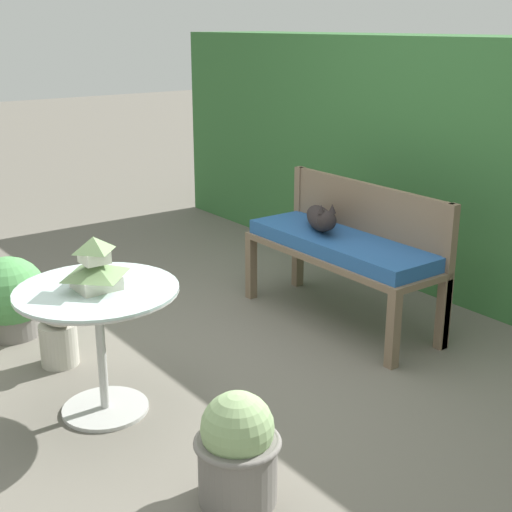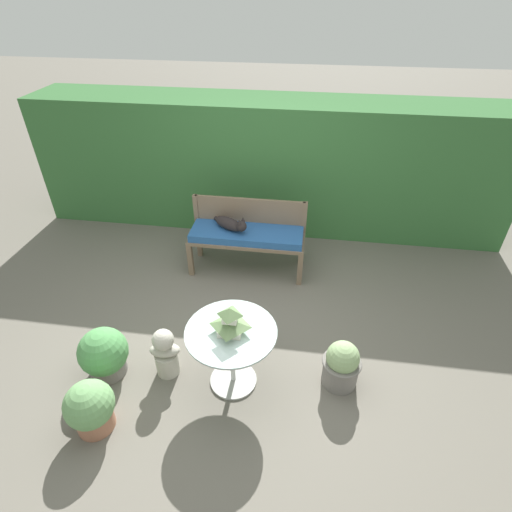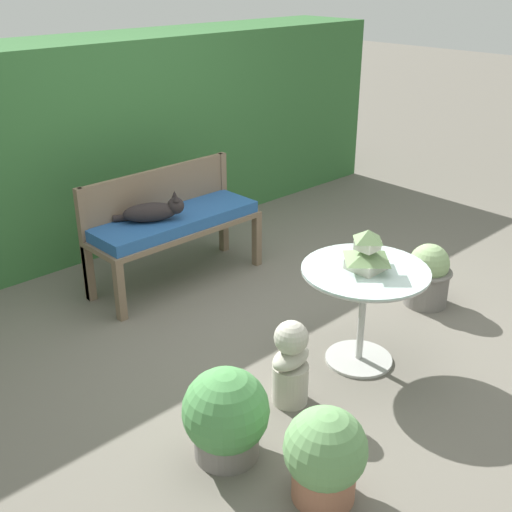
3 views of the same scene
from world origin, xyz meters
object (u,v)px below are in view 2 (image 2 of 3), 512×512
(potted_plant_bench_left, at_px, (90,408))
(patio_table, at_px, (231,342))
(pagoda_birdhouse, at_px, (230,322))
(garden_bust, at_px, (165,353))
(cat, at_px, (231,224))
(potted_plant_hedge_corner, at_px, (341,365))
(potted_plant_bench_right, at_px, (104,354))
(garden_bench, at_px, (247,237))

(potted_plant_bench_left, bearing_deg, patio_table, 29.96)
(pagoda_birdhouse, relative_size, garden_bust, 0.49)
(cat, bearing_deg, potted_plant_bench_left, -78.42)
(cat, height_order, patio_table, cat)
(potted_plant_hedge_corner, bearing_deg, potted_plant_bench_left, -159.93)
(pagoda_birdhouse, height_order, potted_plant_hedge_corner, pagoda_birdhouse)
(patio_table, bearing_deg, cat, 101.12)
(patio_table, relative_size, garden_bust, 1.48)
(cat, bearing_deg, patio_table, -50.24)
(patio_table, xyz_separation_m, pagoda_birdhouse, (-0.00, 0.00, 0.25))
(potted_plant_bench_right, xyz_separation_m, potted_plant_hedge_corner, (2.15, 0.20, -0.01))
(garden_bench, distance_m, potted_plant_hedge_corner, 1.94)
(potted_plant_bench_left, bearing_deg, cat, 72.94)
(potted_plant_bench_right, bearing_deg, garden_bust, 8.18)
(patio_table, bearing_deg, garden_bench, 94.86)
(garden_bust, bearing_deg, potted_plant_bench_left, -130.78)
(garden_bust, xyz_separation_m, potted_plant_bench_right, (-0.56, -0.08, -0.02))
(garden_bust, bearing_deg, cat, 73.53)
(garden_bench, bearing_deg, potted_plant_bench_left, -111.27)
(cat, relative_size, potted_plant_bench_right, 0.91)
(garden_bench, xyz_separation_m, potted_plant_bench_right, (-1.04, -1.77, -0.24))
(garden_bench, xyz_separation_m, cat, (-0.19, -0.00, 0.17))
(pagoda_birdhouse, distance_m, potted_plant_hedge_corner, 1.11)
(garden_bench, bearing_deg, cat, -179.73)
(patio_table, relative_size, potted_plant_bench_right, 1.56)
(potted_plant_bench_left, bearing_deg, garden_bench, 68.73)
(garden_bust, distance_m, potted_plant_hedge_corner, 1.59)
(patio_table, height_order, potted_plant_bench_left, patio_table)
(patio_table, distance_m, garden_bust, 0.68)
(cat, bearing_deg, garden_bench, 28.90)
(garden_bench, height_order, potted_plant_bench_left, garden_bench)
(garden_bench, relative_size, potted_plant_bench_left, 2.86)
(cat, xyz_separation_m, patio_table, (0.34, -1.70, -0.13))
(garden_bust, height_order, potted_plant_hedge_corner, garden_bust)
(potted_plant_bench_right, height_order, potted_plant_hedge_corner, potted_plant_bench_right)
(potted_plant_bench_left, bearing_deg, garden_bust, 55.93)
(patio_table, height_order, pagoda_birdhouse, pagoda_birdhouse)
(cat, bearing_deg, potted_plant_hedge_corner, -21.80)
(garden_bust, relative_size, potted_plant_hedge_corner, 1.11)
(pagoda_birdhouse, distance_m, potted_plant_bench_right, 1.29)
(garden_bench, distance_m, cat, 0.25)
(garden_bench, relative_size, patio_table, 1.79)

